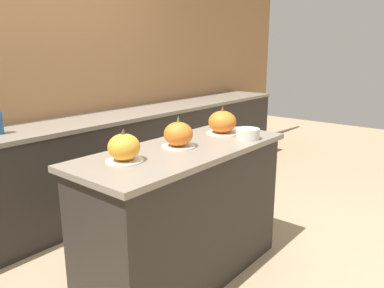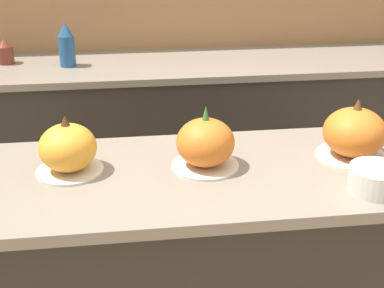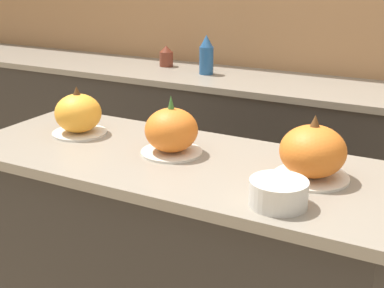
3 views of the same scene
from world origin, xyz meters
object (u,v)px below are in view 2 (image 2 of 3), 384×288
at_px(pumpkin_cake_center, 205,144).
at_px(mixing_bowl, 377,179).
at_px(bottle_short, 5,52).
at_px(pumpkin_cake_right, 354,134).
at_px(pumpkin_cake_left, 68,149).
at_px(bottle_tall, 66,45).

bearing_deg(pumpkin_cake_center, mixing_bowl, -25.32).
relative_size(bottle_short, mixing_bowl, 0.82).
relative_size(pumpkin_cake_right, bottle_short, 1.76).
xyz_separation_m(bottle_short, mixing_bowl, (1.30, -1.60, -0.01)).
bearing_deg(pumpkin_cake_center, bottle_short, 121.52).
bearing_deg(pumpkin_cake_center, pumpkin_cake_right, 1.12).
relative_size(pumpkin_cake_left, bottle_tall, 0.90).
xyz_separation_m(pumpkin_cake_left, bottle_tall, (-0.11, 1.27, 0.02)).
xyz_separation_m(pumpkin_cake_right, bottle_short, (-1.32, 1.37, -0.03)).
bearing_deg(bottle_short, mixing_bowl, -50.80).
relative_size(pumpkin_cake_center, bottle_tall, 0.92).
height_order(pumpkin_cake_center, bottle_tall, bottle_tall).
bearing_deg(pumpkin_cake_center, bottle_tall, 111.98).
bearing_deg(mixing_bowl, bottle_short, 129.20).
bearing_deg(pumpkin_cake_center, pumpkin_cake_left, 177.34).
height_order(pumpkin_cake_center, bottle_short, pumpkin_cake_center).
bearing_deg(pumpkin_cake_right, pumpkin_cake_center, -178.88).
distance_m(pumpkin_cake_center, bottle_tall, 1.39).
bearing_deg(pumpkin_cake_right, bottle_short, 134.03).
distance_m(pumpkin_cake_right, bottle_tall, 1.62).
bearing_deg(bottle_short, pumpkin_cake_right, -45.97).
height_order(bottle_tall, mixing_bowl, bottle_tall).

